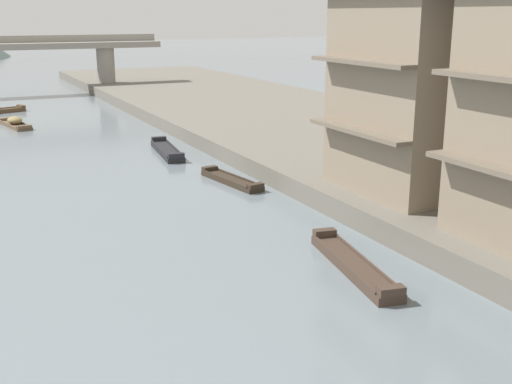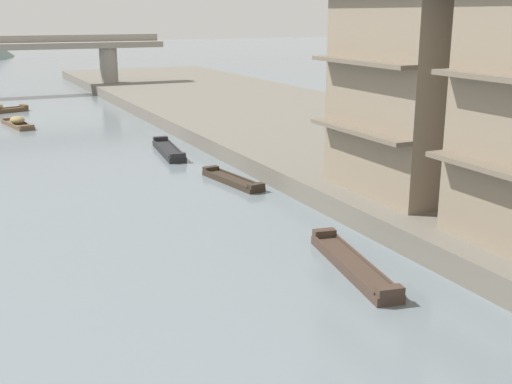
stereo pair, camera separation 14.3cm
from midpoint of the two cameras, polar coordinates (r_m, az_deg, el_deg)
The scene contains 7 objects.
riverbank_right at distance 38.12m, azimuth 10.51°, elevation 4.05°, with size 18.00×110.00×0.88m, color #6B665B.
boat_moored_nearest at distance 37.73m, azimuth -7.97°, elevation 3.63°, with size 1.62×5.56×0.54m.
boat_moored_second at distance 49.61m, azimuth -20.59°, elevation 5.72°, with size 1.92×4.66×0.74m.
boat_midriver_drifting at distance 30.85m, azimuth -2.32°, elevation 1.05°, with size 1.49×4.52×0.41m.
boat_midriver_upstream at distance 20.68m, azimuth 8.42°, elevation -6.41°, with size 1.82×5.50×0.52m.
house_waterfront_tall at distance 26.44m, azimuth 13.65°, elevation 9.33°, with size 5.75×6.73×8.74m.
stone_bridge at distance 68.46m, azimuth -20.22°, elevation 11.20°, with size 27.90×2.40×5.75m.
Camera 1 is at (-6.95, -0.10, 7.81)m, focal length 45.29 mm.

